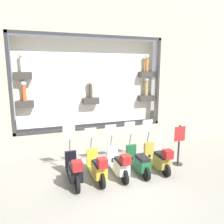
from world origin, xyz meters
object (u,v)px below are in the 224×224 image
at_px(scooter_black_4, 74,170).
at_px(shop_sign_post, 179,144).
at_px(scooter_yellow_3, 98,167).
at_px(scooter_green_1, 139,161).
at_px(scooter_white_2, 119,164).
at_px(scooter_olive_0, 158,158).

bearing_deg(scooter_black_4, shop_sign_post, -87.73).
bearing_deg(scooter_yellow_3, scooter_black_4, 89.16).
relative_size(scooter_green_1, scooter_black_4, 0.99).
bearing_deg(scooter_black_4, scooter_white_2, -90.47).
xyz_separation_m(scooter_yellow_3, shop_sign_post, (0.17, -3.20, 0.35)).
xyz_separation_m(scooter_green_1, shop_sign_post, (0.11, -1.71, 0.40)).
height_order(scooter_green_1, scooter_yellow_3, scooter_green_1).
relative_size(scooter_black_4, shop_sign_post, 1.18).
xyz_separation_m(scooter_yellow_3, scooter_black_4, (0.01, 0.75, 0.02)).
bearing_deg(scooter_yellow_3, scooter_green_1, -87.67).
relative_size(scooter_white_2, shop_sign_post, 1.17).
height_order(scooter_green_1, scooter_black_4, scooter_black_4).
bearing_deg(scooter_black_4, scooter_green_1, -88.73).
distance_m(scooter_green_1, shop_sign_post, 1.76).
relative_size(scooter_olive_0, scooter_white_2, 1.00).
bearing_deg(scooter_green_1, scooter_black_4, 91.27).
relative_size(scooter_green_1, scooter_white_2, 1.00).
height_order(scooter_yellow_3, scooter_black_4, scooter_black_4).
relative_size(scooter_white_2, scooter_yellow_3, 1.00).
xyz_separation_m(scooter_white_2, scooter_yellow_3, (0.00, 0.75, 0.00)).
height_order(scooter_black_4, shop_sign_post, scooter_black_4).
relative_size(scooter_olive_0, shop_sign_post, 1.17).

